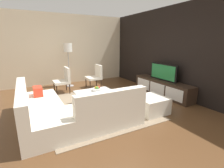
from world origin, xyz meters
TOP-DOWN VIEW (x-y plane):
  - ground_plane at (0.00, 0.00)m, footprint 14.00×14.00m
  - feature_wall_back at (0.00, 2.70)m, footprint 6.40×0.12m
  - side_wall_left at (-3.20, 0.20)m, footprint 0.12×5.20m
  - area_rug at (-0.10, 0.00)m, footprint 3.10×2.50m
  - media_console at (-0.00, 2.40)m, footprint 2.24×0.46m
  - television at (0.00, 2.40)m, footprint 1.11×0.06m
  - sectional_couch at (0.50, -0.87)m, footprint 2.26×2.32m
  - coffee_table at (-0.10, 0.10)m, footprint 1.00×1.01m
  - accent_chair_near at (-1.81, -0.37)m, footprint 0.56×0.50m
  - floor_lamp at (-2.56, 0.01)m, footprint 0.32×0.32m
  - ottoman at (0.91, 1.12)m, footprint 0.70×0.70m
  - fruit_bowl at (-0.28, 0.20)m, footprint 0.28×0.28m
  - accent_chair_far at (-1.89, 0.84)m, footprint 0.54×0.52m

SIDE VIEW (x-z plane):
  - ground_plane at x=0.00m, z-range 0.00..0.00m
  - area_rug at x=-0.10m, z-range 0.00..0.01m
  - ottoman at x=0.91m, z-range 0.00..0.40m
  - coffee_table at x=-0.10m, z-range 0.01..0.39m
  - media_console at x=0.00m, z-range 0.00..0.50m
  - sectional_couch at x=0.50m, z-range -0.13..0.70m
  - fruit_bowl at x=-0.28m, z-range 0.36..0.50m
  - accent_chair_far at x=-1.89m, z-range 0.05..0.92m
  - accent_chair_near at x=-1.81m, z-range 0.06..0.93m
  - television at x=0.00m, z-range 0.50..1.04m
  - feature_wall_back at x=0.00m, z-range 0.00..2.80m
  - side_wall_left at x=-3.20m, z-range 0.00..2.80m
  - floor_lamp at x=-2.56m, z-range 0.57..2.24m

